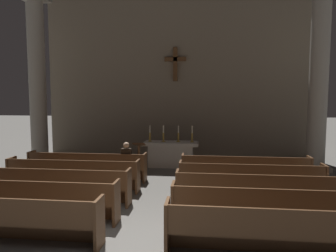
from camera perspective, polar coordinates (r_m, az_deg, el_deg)
name	(u,v)px	position (r m, az deg, el deg)	size (l,w,h in m)	color
ground_plane	(133,249)	(6.03, -6.52, -22.00)	(80.00, 80.00, 0.00)	#66635E
pew_left_row_2	(31,199)	(7.72, -24.26, -12.41)	(4.00, 0.50, 0.95)	brown
pew_left_row_3	(55,185)	(8.67, -20.42, -10.35)	(4.00, 0.50, 0.95)	brown
pew_left_row_4	(73,174)	(9.65, -17.38, -8.67)	(4.00, 0.50, 0.95)	brown
pew_left_row_5	(87,166)	(10.66, -14.94, -7.28)	(4.00, 0.50, 0.95)	brown
pew_right_row_1	(282,232)	(5.83, 20.52, -18.13)	(4.00, 0.50, 0.95)	brown
pew_right_row_2	(267,208)	(6.85, 18.15, -14.47)	(4.00, 0.50, 0.95)	brown
pew_right_row_3	(258,192)	(7.90, 16.45, -11.75)	(4.00, 0.50, 0.95)	brown
pew_right_row_4	(250,180)	(8.97, 15.18, -9.67)	(4.00, 0.50, 0.95)	brown
pew_right_row_5	(245,170)	(10.05, 14.19, -8.03)	(4.00, 0.50, 0.95)	brown
column_left_second	(38,84)	(13.79, -23.27, 7.29)	(1.02, 1.02, 6.87)	#9E998E
column_right_second	(318,82)	(12.77, 26.37, 7.36)	(1.02, 1.02, 6.87)	#9E998E
altar	(171,153)	(12.29, 0.53, -5.17)	(2.20, 0.90, 1.01)	#BCB7AD
candlestick_outer_left	(150,136)	(12.30, -3.41, -1.95)	(0.16, 0.16, 0.65)	#B79338
candlestick_inner_left	(163,137)	(12.22, -0.87, -1.99)	(0.16, 0.16, 0.65)	#B79338
candlestick_inner_right	(178,137)	(12.16, 1.94, -2.03)	(0.16, 0.16, 0.65)	#B79338
candlestick_outer_right	(192,137)	(12.13, 4.54, -2.06)	(0.16, 0.16, 0.65)	#B79338
apse_with_cross	(176,73)	(14.36, 1.46, 9.85)	(12.18, 0.43, 7.81)	gray
lectern	(139,158)	(11.28, -5.46, -6.07)	(0.44, 0.36, 1.15)	brown
lone_worshipper	(127,161)	(10.24, -7.68, -6.43)	(0.32, 0.43, 1.32)	#26262B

